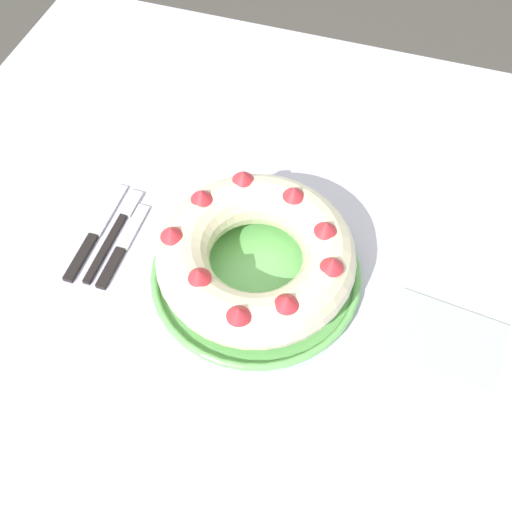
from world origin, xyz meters
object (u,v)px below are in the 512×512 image
object	(u,v)px
napkin	(446,338)
bundt_cake	(256,256)
cake_knife	(120,251)
serving_dish	(256,274)
fork	(117,228)
serving_knife	(93,237)

from	to	relation	value
napkin	bundt_cake	bearing A→B (deg)	176.91
bundt_cake	napkin	distance (m)	0.30
cake_knife	bundt_cake	bearing A→B (deg)	5.42
serving_dish	cake_knife	xyz separation A→B (m)	(-0.22, -0.02, -0.01)
fork	cake_knife	xyz separation A→B (m)	(0.02, -0.04, 0.00)
bundt_cake	cake_knife	size ratio (longest dim) A/B	1.75
serving_knife	napkin	distance (m)	0.57
serving_knife	cake_knife	distance (m)	0.05
serving_dish	fork	xyz separation A→B (m)	(-0.25, 0.02, -0.01)
bundt_cake	fork	xyz separation A→B (m)	(-0.25, 0.02, -0.06)
serving_knife	cake_knife	bearing A→B (deg)	-14.40
bundt_cake	serving_knife	xyz separation A→B (m)	(-0.28, -0.01, -0.06)
serving_dish	fork	distance (m)	0.25
serving_dish	napkin	distance (m)	0.30
fork	cake_knife	world-z (taller)	cake_knife
bundt_cake	serving_knife	bearing A→B (deg)	-178.16
serving_knife	cake_knife	size ratio (longest dim) A/B	1.20
bundt_cake	serving_knife	distance (m)	0.28
serving_dish	bundt_cake	size ratio (longest dim) A/B	1.09
serving_dish	bundt_cake	bearing A→B (deg)	-109.74
bundt_cake	fork	bearing A→B (deg)	175.33
serving_dish	fork	size ratio (longest dim) A/B	1.68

